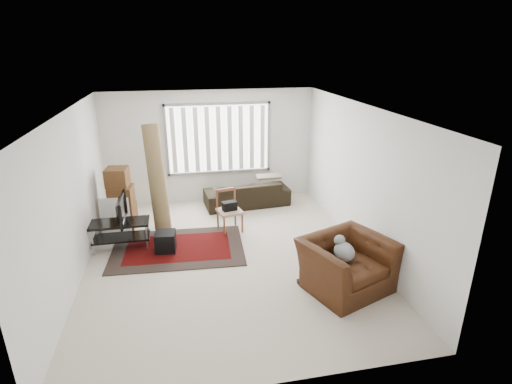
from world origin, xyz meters
TOP-DOWN VIEW (x-y plane):
  - room at (0.03, 0.51)m, footprint 6.00×6.02m
  - persian_rug at (-0.90, 0.52)m, footprint 2.56×1.79m
  - tv_stand at (-1.95, 0.78)m, footprint 1.08×0.49m
  - tv at (-1.95, 0.78)m, footprint 0.11×0.87m
  - subwoofer at (-1.12, 0.46)m, footprint 0.40×0.40m
  - moving_boxes at (-2.03, 1.78)m, footprint 0.59×0.55m
  - white_flatpack at (-2.14, 1.49)m, footprint 0.59×0.21m
  - rolled_rug at (-1.23, 1.41)m, footprint 0.52×0.95m
  - sofa at (0.79, 2.45)m, footprint 2.08×1.05m
  - side_chair at (0.18, 1.14)m, footprint 0.56×0.56m
  - armchair at (1.71, -1.32)m, footprint 1.61×1.51m

SIDE VIEW (x-z plane):
  - persian_rug at x=-0.90m, z-range 0.00..0.02m
  - subwoofer at x=-1.12m, z-range 0.02..0.39m
  - white_flatpack at x=-2.14m, z-range 0.00..0.75m
  - sofa at x=0.79m, z-range 0.00..0.77m
  - tv_stand at x=-1.95m, z-range 0.12..0.66m
  - armchair at x=1.71m, z-range 0.00..0.96m
  - side_chair at x=0.18m, z-range 0.05..0.92m
  - moving_boxes at x=-2.03m, z-range -0.04..1.25m
  - tv at x=-1.95m, z-range 0.54..1.04m
  - rolled_rug at x=-1.23m, z-range 0.00..2.23m
  - room at x=0.03m, z-range 0.40..3.11m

